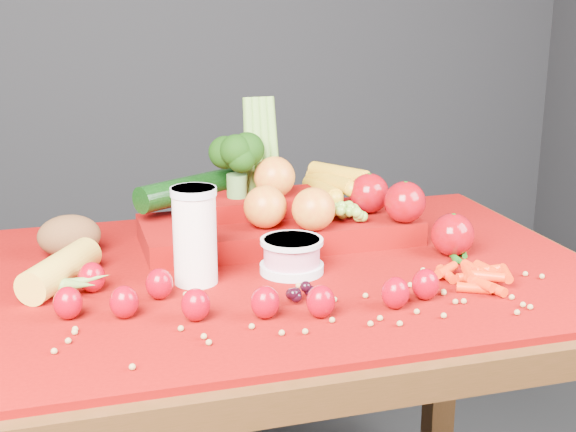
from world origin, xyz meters
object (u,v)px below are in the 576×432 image
object	(u,v)px
table	(291,324)
milk_glass	(195,232)
yogurt_bowl	(292,254)
produce_mound	(290,209)

from	to	relation	value
table	milk_glass	world-z (taller)	milk_glass
milk_glass	yogurt_bowl	size ratio (longest dim) A/B	1.48
produce_mound	milk_glass	bearing A→B (deg)	-140.39
table	produce_mound	bearing A→B (deg)	74.33
milk_glass	produce_mound	xyz separation A→B (m)	(0.22, 0.18, -0.03)
table	yogurt_bowl	distance (m)	0.14
milk_glass	produce_mound	size ratio (longest dim) A/B	0.28
table	yogurt_bowl	bearing A→B (deg)	-104.71
milk_glass	yogurt_bowl	distance (m)	0.18
yogurt_bowl	produce_mound	size ratio (longest dim) A/B	0.19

